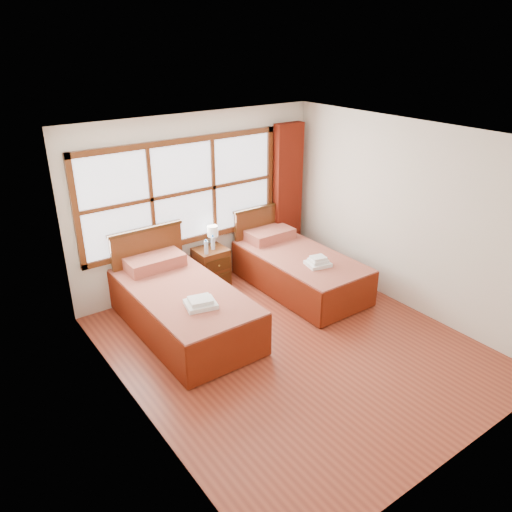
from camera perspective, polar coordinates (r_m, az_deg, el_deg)
floor at (r=6.38m, az=4.15°, el=-10.28°), size 4.50×4.50×0.00m
ceiling at (r=5.35m, az=5.01°, el=13.31°), size 4.50×4.50×0.00m
wall_back at (r=7.48m, az=-6.67°, el=6.12°), size 4.00×0.00×4.00m
wall_left at (r=4.82m, az=-14.07°, el=-5.17°), size 0.00×4.50×4.50m
wall_right at (r=7.12m, az=17.00°, el=4.26°), size 0.00×4.50×4.50m
window at (r=7.27m, az=-8.31°, el=7.16°), size 3.16×0.06×1.56m
curtain at (r=8.27m, az=3.60°, el=7.06°), size 0.50×0.16×2.30m
bed_left at (r=6.62m, az=-8.55°, el=-5.57°), size 1.16×2.25×1.13m
bed_right at (r=7.61m, az=4.75°, el=-1.39°), size 1.09×2.11×1.06m
nightstand at (r=7.66m, az=-5.11°, el=-1.35°), size 0.47×0.46×0.62m
towels_left at (r=6.02m, az=-6.35°, el=-5.34°), size 0.42×0.39×0.11m
towels_right at (r=7.14m, az=7.10°, el=-0.67°), size 0.37×0.34×0.14m
lamp at (r=7.57m, az=-4.98°, el=2.78°), size 0.17×0.17×0.32m
bottle_near at (r=7.33m, az=-5.71°, el=1.00°), size 0.06×0.06×0.23m
bottle_far at (r=7.48m, az=-4.94°, el=1.52°), size 0.06×0.06×0.23m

